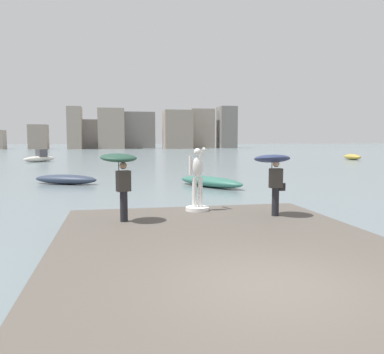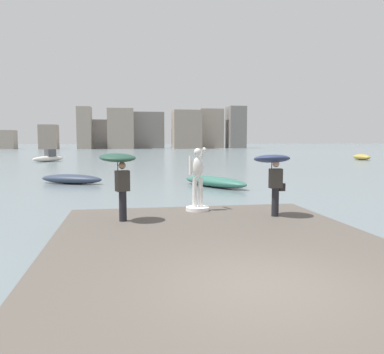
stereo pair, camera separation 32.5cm
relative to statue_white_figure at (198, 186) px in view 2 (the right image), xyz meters
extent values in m
plane|color=slate|center=(-0.22, 33.13, -1.24)|extent=(400.00, 400.00, 0.00)
cube|color=#564F47|center=(-0.22, -4.53, -1.04)|extent=(7.90, 10.68, 0.40)
cylinder|color=white|center=(0.00, -0.01, -0.78)|extent=(0.78, 0.78, 0.12)
cylinder|color=white|center=(-0.10, -0.01, -0.21)|extent=(0.15, 0.15, 1.00)
cylinder|color=white|center=(0.10, -0.01, -0.21)|extent=(0.15, 0.15, 1.00)
ellipsoid|color=white|center=(0.00, -0.01, 0.62)|extent=(0.38, 0.26, 0.67)
sphere|color=white|center=(0.00, -0.01, 1.13)|extent=(0.24, 0.24, 0.24)
cylinder|color=white|center=(-0.24, -0.01, 0.68)|extent=(0.10, 0.10, 0.62)
cylinder|color=white|center=(0.22, 0.26, 1.09)|extent=(0.10, 0.59, 0.40)
cylinder|color=black|center=(-2.46, -1.35, -0.40)|extent=(0.22, 0.22, 0.88)
cube|color=#38332D|center=(-2.46, -1.35, 0.34)|extent=(0.44, 0.37, 0.60)
sphere|color=#A87A5B|center=(-2.46, -1.35, 0.79)|extent=(0.21, 0.21, 0.21)
cylinder|color=#262626|center=(-2.58, -1.36, 0.68)|extent=(0.02, 0.02, 0.56)
ellipsoid|color=#234738|center=(-2.58, -1.36, 1.02)|extent=(1.37, 1.37, 0.31)
cylinder|color=black|center=(2.19, -1.39, -0.40)|extent=(0.22, 0.22, 0.88)
cube|color=#38332D|center=(2.19, -1.39, 0.34)|extent=(0.39, 0.25, 0.60)
sphere|color=tan|center=(2.19, -1.39, 0.79)|extent=(0.21, 0.21, 0.21)
cylinder|color=#262626|center=(2.07, -1.34, 0.64)|extent=(0.02, 0.02, 0.49)
ellipsoid|color=navy|center=(2.07, -1.34, 0.95)|extent=(1.14, 1.15, 0.35)
cube|color=black|center=(2.41, -1.37, 0.06)|extent=(0.18, 0.11, 0.24)
ellipsoid|color=#2D384C|center=(-5.69, 12.78, -0.94)|extent=(4.31, 2.91, 0.59)
ellipsoid|color=#336B5B|center=(2.80, 9.66, -0.93)|extent=(3.61, 4.96, 0.61)
ellipsoid|color=silver|center=(-11.80, 39.05, -0.87)|extent=(3.75, 4.35, 0.73)
cube|color=#4C4C51|center=(-11.57, 39.33, -0.11)|extent=(1.36, 1.44, 0.90)
ellipsoid|color=#B2993D|center=(29.59, 36.56, -0.85)|extent=(1.49, 3.54, 0.77)
cube|color=#A89989|center=(-36.47, 110.10, 1.49)|extent=(5.82, 4.85, 5.46)
cube|color=gray|center=(-24.05, 108.69, 2.29)|extent=(5.22, 4.52, 7.05)
cube|color=#A89989|center=(-13.77, 108.06, 4.88)|extent=(4.01, 6.28, 12.24)
cube|color=gray|center=(-10.18, 113.27, 3.14)|extent=(5.77, 6.60, 8.75)
cube|color=#A89989|center=(-3.38, 109.01, 4.75)|extent=(7.69, 6.18, 11.96)
cube|color=gray|center=(5.35, 114.13, 4.42)|extent=(9.42, 5.77, 11.31)
cube|color=gray|center=(16.66, 108.56, 4.59)|extent=(8.51, 7.06, 11.64)
cube|color=#A89989|center=(25.47, 113.58, 5.05)|extent=(7.64, 4.20, 12.56)
cube|color=gray|center=(33.57, 112.97, 5.46)|extent=(5.36, 7.25, 13.39)
camera|label=1|loc=(-2.71, -12.86, 1.54)|focal=37.13mm
camera|label=2|loc=(-2.39, -12.91, 1.54)|focal=37.13mm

